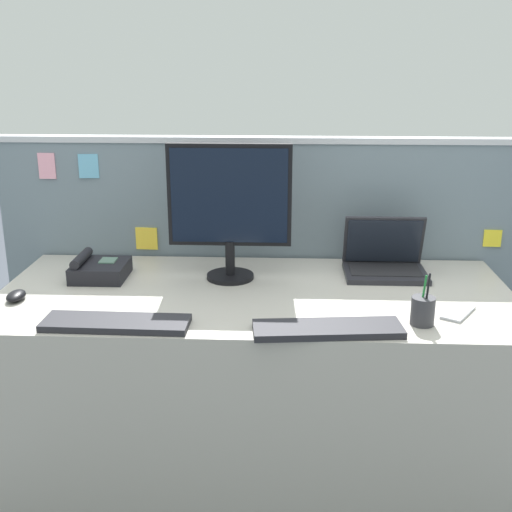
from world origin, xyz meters
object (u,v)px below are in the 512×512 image
keyboard_spare (328,329)px  desktop_monitor (230,203)px  computer_mouse_right_hand (16,296)px  laptop (384,259)px  keyboard_main (116,323)px  cell_phone_silver_slab (458,312)px  pen_cup (423,310)px  desk_phone (99,269)px

keyboard_spare → desktop_monitor: bearing=119.0°
keyboard_spare → computer_mouse_right_hand: bearing=162.6°
laptop → computer_mouse_right_hand: (-1.32, -0.35, -0.04)m
desktop_monitor → laptop: bearing=8.0°
keyboard_main → keyboard_spare: 0.66m
desktop_monitor → laptop: size_ratio=1.64×
laptop → cell_phone_silver_slab: (0.19, -0.41, -0.05)m
computer_mouse_right_hand → cell_phone_silver_slab: (1.50, -0.05, -0.01)m
keyboard_spare → cell_phone_silver_slab: keyboard_spare is taller
laptop → pen_cup: bearing=-84.4°
laptop → keyboard_spare: 0.63m
keyboard_main → cell_phone_silver_slab: bearing=9.2°
keyboard_main → desktop_monitor: bearing=57.4°
desktop_monitor → desk_phone: 0.56m
desktop_monitor → desk_phone: bearing=-176.8°
desk_phone → cell_phone_silver_slab: bearing=-13.1°
keyboard_spare → computer_mouse_right_hand: (-1.06, 0.22, 0.01)m
keyboard_spare → keyboard_main: bearing=173.0°
desktop_monitor → keyboard_main: size_ratio=1.11×
desktop_monitor → keyboard_spare: size_ratio=1.11×
laptop → desk_phone: bearing=-174.2°
keyboard_main → pen_cup: size_ratio=2.64×
cell_phone_silver_slab → pen_cup: bearing=-112.9°
keyboard_spare → laptop: bearing=60.7°
keyboard_main → cell_phone_silver_slab: (1.10, 0.15, -0.01)m
computer_mouse_right_hand → pen_cup: 1.37m
desktop_monitor → laptop: 0.64m
desk_phone → pen_cup: bearing=-18.8°
laptop → cell_phone_silver_slab: size_ratio=2.00×
desktop_monitor → laptop: desktop_monitor is taller
keyboard_main → keyboard_spare: same height
desk_phone → pen_cup: 1.21m
computer_mouse_right_hand → pen_cup: size_ratio=0.58×
keyboard_main → computer_mouse_right_hand: size_ratio=4.59×
desk_phone → computer_mouse_right_hand: size_ratio=2.00×
pen_cup → desktop_monitor: bearing=147.0°
keyboard_main → keyboard_spare: (0.66, -0.02, 0.00)m
desktop_monitor → cell_phone_silver_slab: (0.78, -0.32, -0.29)m
computer_mouse_right_hand → cell_phone_silver_slab: 1.50m
keyboard_spare → pen_cup: (0.30, 0.08, 0.04)m
cell_phone_silver_slab → desk_phone: bearing=-160.2°
computer_mouse_right_hand → cell_phone_silver_slab: size_ratio=0.64×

